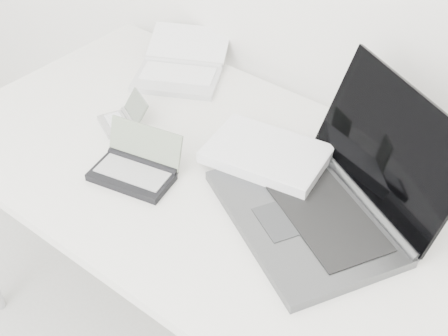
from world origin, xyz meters
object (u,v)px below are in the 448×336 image
Objects in this scene: desk at (244,198)px; laptop_large at (312,184)px; netbook_open_white at (181,68)px; palmtop_charcoal at (136,168)px.

desk is 0.18m from laptop_large.
netbook_open_white is 1.76× the size of palmtop_charcoal.
laptop_large is 0.64m from netbook_open_white.
laptop_large is at bearing -48.09° from netbook_open_white.
desk is 0.53m from netbook_open_white.
netbook_open_white is (-0.60, 0.22, -0.03)m from laptop_large.
palmtop_charcoal reaches higher than desk.
desk is 7.25× the size of palmtop_charcoal.
laptop_large is 1.64× the size of netbook_open_white.
palmtop_charcoal is at bearing -125.32° from laptop_large.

